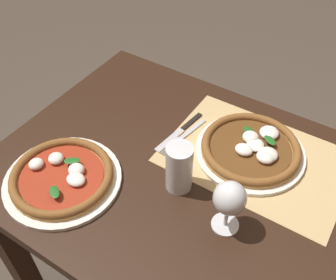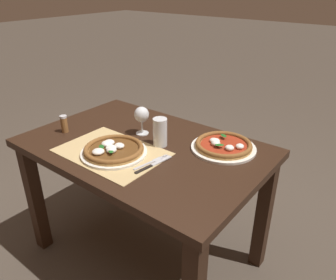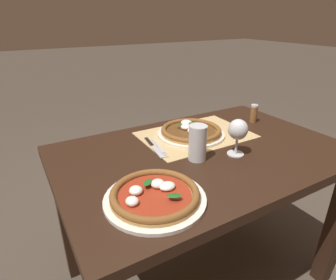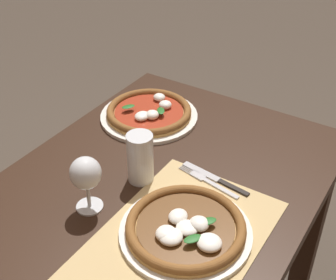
% 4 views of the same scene
% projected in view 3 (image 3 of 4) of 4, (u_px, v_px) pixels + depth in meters
% --- Properties ---
extents(ground_plane, '(24.00, 24.00, 0.00)m').
position_uv_depth(ground_plane, '(196.00, 274.00, 1.51)').
color(ground_plane, '#473D33').
extents(dining_table, '(1.23, 0.81, 0.74)m').
position_uv_depth(dining_table, '(202.00, 174.00, 1.25)').
color(dining_table, black).
rests_on(dining_table, ground).
extents(paper_placemat, '(0.52, 0.36, 0.00)m').
position_uv_depth(paper_placemat, '(195.00, 135.00, 1.36)').
color(paper_placemat, tan).
rests_on(paper_placemat, dining_table).
extents(pizza_near, '(0.32, 0.32, 0.05)m').
position_uv_depth(pizza_near, '(191.00, 131.00, 1.35)').
color(pizza_near, silver).
rests_on(pizza_near, paper_placemat).
extents(pizza_far, '(0.32, 0.32, 0.05)m').
position_uv_depth(pizza_far, '(155.00, 195.00, 0.87)').
color(pizza_far, silver).
rests_on(pizza_far, dining_table).
extents(wine_glass, '(0.08, 0.08, 0.16)m').
position_uv_depth(wine_glass, '(238.00, 131.00, 1.13)').
color(wine_glass, silver).
rests_on(wine_glass, dining_table).
extents(pint_glass, '(0.07, 0.07, 0.15)m').
position_uv_depth(pint_glass, '(198.00, 143.00, 1.11)').
color(pint_glass, silver).
rests_on(pint_glass, dining_table).
extents(fork, '(0.05, 0.20, 0.00)m').
position_uv_depth(fork, '(159.00, 147.00, 1.22)').
color(fork, '#B7B7BC').
rests_on(fork, paper_placemat).
extents(knife, '(0.04, 0.22, 0.01)m').
position_uv_depth(knife, '(154.00, 147.00, 1.22)').
color(knife, black).
rests_on(knife, paper_placemat).
extents(pepper_shaker, '(0.04, 0.04, 0.10)m').
position_uv_depth(pepper_shaker, '(254.00, 113.00, 1.51)').
color(pepper_shaker, brown).
rests_on(pepper_shaker, dining_table).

